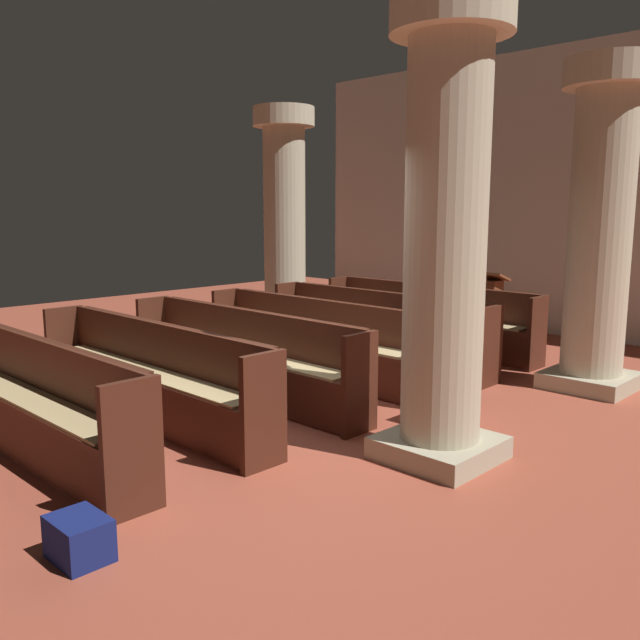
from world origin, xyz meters
TOP-DOWN VIEW (x-y plane):
  - ground_plane at (0.00, 0.00)m, footprint 19.20×19.20m
  - back_wall at (0.00, 6.08)m, footprint 10.00×0.16m
  - pew_row_0 at (-0.97, 3.60)m, footprint 3.45×0.46m
  - pew_row_1 at (-0.97, 2.46)m, footprint 3.45×0.46m
  - pew_row_2 at (-0.97, 1.32)m, footprint 3.45×0.47m
  - pew_row_3 at (-0.97, 0.18)m, footprint 3.45×0.46m
  - pew_row_4 at (-0.97, -0.96)m, footprint 3.45×0.46m
  - pew_row_5 at (-0.97, -2.10)m, footprint 3.45×0.47m
  - pillar_aisle_side at (1.58, 3.18)m, footprint 0.98×0.98m
  - pillar_far_side at (-3.47, 3.14)m, footprint 0.98×0.98m
  - pillar_aisle_rear at (1.58, 0.17)m, footprint 0.93×0.93m
  - lectern at (-0.61, 4.72)m, footprint 0.48×0.45m
  - hymn_book at (-0.92, 3.79)m, footprint 0.13×0.18m
  - kneeler_box_navy at (0.99, -2.63)m, footprint 0.37×0.28m
  - kneeler_box_red at (0.99, 0.85)m, footprint 0.37×0.32m

SIDE VIEW (x-z plane):
  - ground_plane at x=0.00m, z-range 0.00..0.00m
  - kneeler_box_red at x=0.99m, z-range 0.00..0.24m
  - kneeler_box_navy at x=0.99m, z-range 0.00..0.26m
  - lectern at x=-0.61m, z-range -0.09..0.99m
  - pew_row_0 at x=-0.97m, z-range 0.03..0.97m
  - pew_row_1 at x=-0.97m, z-range 0.03..0.97m
  - pew_row_2 at x=-0.97m, z-range 0.03..0.97m
  - pew_row_3 at x=-0.97m, z-range 0.03..0.97m
  - pew_row_4 at x=-0.97m, z-range 0.03..0.97m
  - pew_row_5 at x=-0.97m, z-range 0.03..0.97m
  - hymn_book at x=-0.92m, z-range 0.93..0.96m
  - pillar_aisle_side at x=1.58m, z-range 0.07..3.66m
  - pillar_far_side at x=-3.47m, z-range 0.07..3.66m
  - pillar_aisle_rear at x=1.58m, z-range 0.07..3.66m
  - back_wall at x=0.00m, z-range 0.00..4.50m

